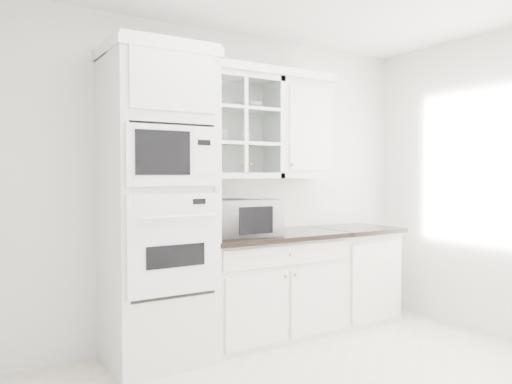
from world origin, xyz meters
TOP-DOWN VIEW (x-y plane):
  - room_shell at (0.00, 0.43)m, footprint 4.00×3.50m
  - oven_column at (-0.75, 1.42)m, footprint 0.76×0.68m
  - base_cabinet_run at (0.28, 1.45)m, footprint 1.32×0.67m
  - extra_base_cabinet at (1.28, 1.45)m, footprint 0.72×0.67m
  - upper_cabinet_glass at (0.03, 1.58)m, footprint 0.80×0.33m
  - upper_cabinet_solid at (0.71, 1.58)m, footprint 0.55×0.33m
  - crown_molding at (-0.07, 1.56)m, footprint 2.14×0.38m
  - countertop_microwave at (0.02, 1.40)m, footprint 0.62×0.55m
  - bowl_a at (-0.14, 1.57)m, footprint 0.23×0.23m
  - bowl_b at (0.18, 1.57)m, footprint 0.19×0.19m
  - cup_a at (-0.11, 1.60)m, footprint 0.16×0.16m
  - cup_b at (0.12, 1.58)m, footprint 0.12×0.12m

SIDE VIEW (x-z plane):
  - base_cabinet_run at x=0.28m, z-range 0.00..0.92m
  - extra_base_cabinet at x=1.28m, z-range 0.00..0.92m
  - countertop_microwave at x=0.02m, z-range 0.92..1.23m
  - oven_column at x=-0.75m, z-range 0.00..2.40m
  - cup_b at x=0.12m, z-range 1.71..1.81m
  - cup_a at x=-0.11m, z-range 1.71..1.82m
  - room_shell at x=0.00m, z-range 0.43..3.13m
  - upper_cabinet_glass at x=0.03m, z-range 1.40..2.30m
  - upper_cabinet_solid at x=0.71m, z-range 1.40..2.30m
  - bowl_a at x=-0.14m, z-range 2.01..2.06m
  - bowl_b at x=0.18m, z-range 2.01..2.07m
  - crown_molding at x=-0.07m, z-range 2.30..2.37m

